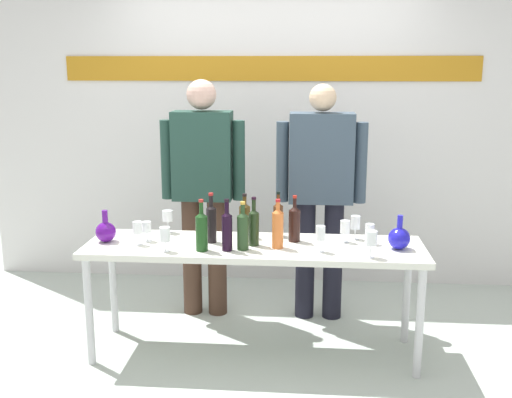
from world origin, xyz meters
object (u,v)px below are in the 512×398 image
at_px(decanter_blue_left, 106,231).
at_px(wine_bottle_0, 243,229).
at_px(wine_bottle_8, 245,218).
at_px(wine_glass_right_0, 371,238).
at_px(presenter_right, 321,186).
at_px(display_table, 254,255).
at_px(presenter_left, 203,183).
at_px(wine_bottle_6, 202,230).
at_px(wine_glass_left_0, 137,228).
at_px(wine_bottle_4, 227,229).
at_px(wine_glass_right_4, 370,230).
at_px(wine_glass_left_1, 165,235).
at_px(wine_bottle_3, 254,226).
at_px(wine_bottle_5, 294,223).
at_px(wine_glass_right_3, 321,234).
at_px(wine_glass_left_2, 147,228).
at_px(wine_bottle_7, 278,218).
at_px(wine_glass_left_3, 168,216).
at_px(decanter_blue_right, 399,238).
at_px(wine_bottle_2, 211,222).
at_px(wine_bottle_1, 278,227).
at_px(wine_glass_right_1, 355,223).
at_px(wine_glass_right_2, 345,227).

relative_size(decanter_blue_left, wine_bottle_0, 0.69).
distance_m(wine_bottle_8, wine_glass_right_0, 0.87).
xyz_separation_m(decanter_blue_left, presenter_right, (1.38, 0.64, 0.19)).
xyz_separation_m(display_table, presenter_left, (-0.43, 0.62, 0.34)).
bearing_deg(wine_bottle_6, wine_glass_left_0, 168.44).
bearing_deg(wine_bottle_4, wine_glass_right_4, 13.63).
bearing_deg(wine_glass_left_1, wine_glass_right_4, 11.83).
bearing_deg(wine_glass_right_0, decanter_blue_left, 173.63).
bearing_deg(wine_bottle_3, display_table, 103.16).
bearing_deg(wine_bottle_5, wine_glass_right_0, -33.47).
relative_size(presenter_left, wine_glass_left_1, 11.53).
xyz_separation_m(wine_bottle_0, wine_glass_right_3, (0.47, -0.01, -0.01)).
bearing_deg(wine_bottle_3, wine_bottle_4, -141.66).
height_order(wine_glass_left_0, wine_glass_left_2, wine_glass_left_0).
relative_size(wine_bottle_4, wine_glass_left_0, 2.14).
bearing_deg(wine_glass_right_0, wine_glass_right_3, 163.46).
distance_m(wine_bottle_6, wine_glass_right_3, 0.72).
bearing_deg(wine_bottle_7, display_table, -123.25).
distance_m(presenter_left, wine_glass_left_3, 0.46).
bearing_deg(wine_glass_left_2, wine_bottle_6, -23.78).
bearing_deg(decanter_blue_left, decanter_blue_right, -0.00).
distance_m(wine_glass_left_1, wine_glass_right_0, 1.23).
xyz_separation_m(wine_bottle_3, wine_glass_left_0, (-0.73, -0.05, -0.02)).
distance_m(decanter_blue_left, presenter_right, 1.53).
distance_m(wine_bottle_2, wine_glass_left_1, 0.33).
bearing_deg(wine_bottle_4, display_table, 41.44).
distance_m(wine_bottle_0, wine_glass_right_3, 0.47).
relative_size(wine_bottle_1, wine_bottle_2, 0.96).
bearing_deg(wine_bottle_2, wine_glass_left_2, -178.80).
relative_size(presenter_right, wine_bottle_0, 5.70).
distance_m(wine_bottle_2, wine_bottle_8, 0.25).
distance_m(presenter_left, wine_bottle_0, 0.83).
bearing_deg(wine_bottle_1, wine_bottle_7, 92.33).
xyz_separation_m(display_table, wine_bottle_2, (-0.28, 0.03, 0.20)).
distance_m(wine_bottle_6, wine_glass_left_3, 0.49).
bearing_deg(wine_glass_left_2, wine_bottle_3, -2.73).
height_order(wine_glass_left_1, wine_glass_right_1, wine_glass_right_1).
bearing_deg(wine_bottle_4, wine_bottle_3, 38.34).
height_order(wine_glass_left_0, wine_glass_left_1, wine_glass_left_1).
height_order(presenter_right, wine_glass_right_1, presenter_right).
bearing_deg(decanter_blue_right, wine_bottle_2, 177.72).
xyz_separation_m(presenter_left, wine_glass_left_2, (-0.27, -0.60, -0.18)).
bearing_deg(wine_glass_left_1, wine_glass_left_2, 129.29).
bearing_deg(wine_bottle_5, wine_glass_right_2, -0.06).
bearing_deg(decanter_blue_right, wine_glass_left_1, -173.29).
height_order(decanter_blue_right, wine_glass_right_0, decanter_blue_right).
relative_size(wine_bottle_8, wine_glass_left_0, 1.92).
xyz_separation_m(display_table, wine_bottle_3, (0.00, -0.01, 0.19)).
distance_m(display_table, wine_glass_right_2, 0.61).
bearing_deg(wine_bottle_4, presenter_right, 52.54).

